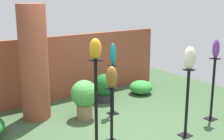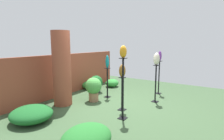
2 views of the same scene
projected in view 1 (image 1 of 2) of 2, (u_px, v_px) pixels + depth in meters
The scene contains 17 objects.
ground_plane at pixel (118, 130), 5.86m from camera, with size 8.00×8.00×0.00m, color #385133.
brick_wall_back at pixel (62, 68), 7.46m from camera, with size 5.60×0.12×1.53m, color brown.
brick_pillar at pixel (34, 63), 6.18m from camera, with size 0.56×0.56×2.31m, color brown.
pedestal_bronze at pixel (112, 118), 5.26m from camera, with size 0.20×0.20×0.97m.
pedestal_amber at pixel (96, 114), 4.67m from camera, with size 0.20×0.20×1.57m.
pedestal_teal at pixel (113, 92), 6.53m from camera, with size 0.20×0.20×1.06m.
pedestal_violet at pixel (213, 92), 6.21m from camera, with size 0.20×0.20×1.27m.
pedestal_ivory at pixel (187, 106), 5.48m from camera, with size 0.20×0.20×1.23m.
art_vase_bronze at pixel (112, 77), 5.09m from camera, with size 0.18×0.19×0.37m, color brown.
art_vase_amber at pixel (95, 49), 4.43m from camera, with size 0.18×0.17×0.31m, color orange.
art_vase_teal at pixel (113, 54), 6.33m from camera, with size 0.13×0.13×0.46m, color #0F727A.
art_vase_violet at pixel (216, 49), 6.00m from camera, with size 0.14×0.13×0.37m, color #6B2D8C.
art_vase_ivory at pixel (190, 58), 5.27m from camera, with size 0.21×0.20×0.40m, color beige.
potted_plant_mid_right at pixel (84, 96), 6.30m from camera, with size 0.55×0.55×0.80m.
potted_plant_near_pillar at pixel (104, 87), 7.29m from camera, with size 0.52×0.52×0.67m.
foliage_bed_west at pixel (101, 88), 7.92m from camera, with size 0.62×0.73×0.32m, color #338C38.
foliage_bed_rear at pixel (141, 87), 7.93m from camera, with size 0.60×0.57×0.34m, color #338C38.
Camera 1 is at (-3.24, -4.35, 2.48)m, focal length 50.00 mm.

